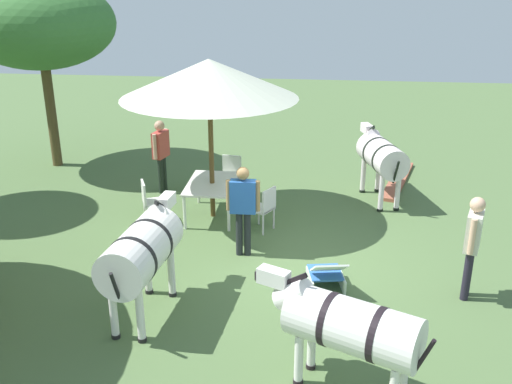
{
  "coord_description": "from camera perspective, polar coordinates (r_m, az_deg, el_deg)",
  "views": [
    {
      "loc": [
        -9.28,
        -0.55,
        4.84
      ],
      "look_at": [
        0.59,
        0.55,
        1.0
      ],
      "focal_mm": 40.59,
      "sensor_mm": 36.0,
      "label": 1
    }
  ],
  "objects": [
    {
      "name": "striped_lounge_chair",
      "position": [
        9.46,
        6.97,
        -8.02
      ],
      "size": [
        0.89,
        0.67,
        0.64
      ],
      "rotation": [
        0.0,
        0.0,
        4.89
      ],
      "color": "#3064B1",
      "rests_on": "ground_plane"
    },
    {
      "name": "patio_chair_near_lawn",
      "position": [
        13.13,
        -2.51,
        1.91
      ],
      "size": [
        0.48,
        0.5,
        0.9
      ],
      "rotation": [
        0.0,
        0.0,
        1.43
      ],
      "color": "silver",
      "rests_on": "ground_plane"
    },
    {
      "name": "patio_chair_west_end",
      "position": [
        11.26,
        0.85,
        -1.41
      ],
      "size": [
        0.59,
        0.58,
        0.9
      ],
      "rotation": [
        0.0,
        0.0,
        -0.49
      ],
      "color": "silver",
      "rests_on": "ground_plane"
    },
    {
      "name": "zebra_by_umbrella",
      "position": [
        8.51,
        -11.12,
        -5.67
      ],
      "size": [
        2.31,
        0.88,
        1.59
      ],
      "rotation": [
        0.0,
        0.0,
        4.61
      ],
      "color": "silver",
      "rests_on": "ground_plane"
    },
    {
      "name": "guest_beside_umbrella",
      "position": [
        13.28,
        -9.35,
        4.13
      ],
      "size": [
        0.59,
        0.31,
        1.69
      ],
      "rotation": [
        0.0,
        0.0,
        2.9
      ],
      "color": "black",
      "rests_on": "ground_plane"
    },
    {
      "name": "shade_umbrella",
      "position": [
        11.34,
        -4.64,
        11.07
      ],
      "size": [
        3.48,
        3.48,
        3.25
      ],
      "color": "brown",
      "rests_on": "ground_plane"
    },
    {
      "name": "standing_watcher",
      "position": [
        9.39,
        20.58,
        -4.33
      ],
      "size": [
        0.58,
        0.35,
        1.69
      ],
      "rotation": [
        0.0,
        0.0,
        -0.32
      ],
      "color": "black",
      "rests_on": "ground_plane"
    },
    {
      "name": "zebra_nearest_camera",
      "position": [
        7.03,
        9.08,
        -12.91
      ],
      "size": [
        1.26,
        2.09,
        1.47
      ],
      "rotation": [
        0.0,
        0.0,
        5.84
      ],
      "color": "silver",
      "rests_on": "ground_plane"
    },
    {
      "name": "patio_chair_near_hut",
      "position": [
        11.78,
        -10.46,
        -0.73
      ],
      "size": [
        0.57,
        0.56,
        0.9
      ],
      "rotation": [
        0.0,
        0.0,
        -2.73
      ],
      "color": "white",
      "rests_on": "ground_plane"
    },
    {
      "name": "patio_dining_table",
      "position": [
        11.92,
        -4.33,
        0.59
      ],
      "size": [
        1.53,
        1.01,
        0.74
      ],
      "rotation": [
        0.0,
        0.0,
        0.01
      ],
      "color": "silver",
      "rests_on": "ground_plane"
    },
    {
      "name": "guest_behind_table",
      "position": [
        10.13,
        -1.28,
        -1.11
      ],
      "size": [
        0.23,
        0.6,
        1.67
      ],
      "rotation": [
        0.0,
        0.0,
        1.59
      ],
      "color": "#212528",
      "rests_on": "ground_plane"
    },
    {
      "name": "acacia_tree_left_background",
      "position": [
        15.49,
        -20.54,
        15.24
      ],
      "size": [
        3.64,
        3.64,
        4.7
      ],
      "color": "#4C3E22",
      "rests_on": "ground_plane"
    },
    {
      "name": "zebra_toward_hut",
      "position": [
        12.91,
        12.22,
        3.49
      ],
      "size": [
        2.14,
        1.05,
        1.57
      ],
      "rotation": [
        0.0,
        0.0,
        4.99
      ],
      "color": "silver",
      "rests_on": "ground_plane"
    },
    {
      "name": "ground_plane",
      "position": [
        10.48,
        2.67,
        -6.39
      ],
      "size": [
        36.0,
        36.0,
        0.0
      ],
      "primitive_type": "plane",
      "color": "#4D673B"
    },
    {
      "name": "brick_patio_kerb",
      "position": [
        14.47,
        13.79,
        1.13
      ],
      "size": [
        2.79,
        1.1,
        0.08
      ],
      "primitive_type": "cube",
      "rotation": [
        0.0,
        0.0,
        2.87
      ],
      "color": "#9B533C",
      "rests_on": "ground_plane"
    }
  ]
}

